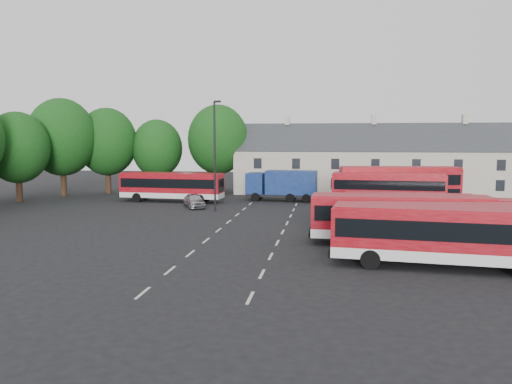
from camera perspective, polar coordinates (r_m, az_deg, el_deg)
ground at (r=36.97m, az=-4.98°, el=-4.93°), size 140.00×140.00×0.00m
lane_markings at (r=38.42m, az=-0.66°, el=-4.48°), size 5.15×33.80×0.01m
treeline at (r=61.94m, az=-19.85°, el=5.39°), size 29.92×32.59×12.01m
terrace_houses at (r=65.63m, az=13.20°, el=3.14°), size 35.70×7.13×10.06m
bus_row_a at (r=29.04m, az=20.65°, el=-4.26°), size 12.17×3.99×3.38m
bus_row_b at (r=31.82m, az=21.39°, el=-3.61°), size 11.52×3.64×3.20m
bus_row_c at (r=34.60m, az=16.13°, el=-2.56°), size 11.75×2.76×3.32m
bus_row_d at (r=38.89m, az=20.49°, el=-2.25°), size 9.99×3.03×2.78m
bus_row_e at (r=41.03m, az=16.95°, el=-1.70°), size 10.06×3.19×2.80m
bus_dd_south at (r=46.19m, az=14.80°, el=-0.03°), size 9.93×2.89×4.02m
bus_dd_north at (r=48.64m, az=16.00°, el=0.54°), size 11.10×3.61×4.47m
bus_north at (r=56.74m, az=-9.60°, el=0.86°), size 11.70×3.46×3.26m
box_truck at (r=56.85m, az=3.05°, el=0.94°), size 8.12×3.14×3.47m
silver_car at (r=51.77m, az=-7.07°, el=-0.98°), size 3.44×4.54×1.44m
lamppost at (r=48.53m, az=-4.71°, el=4.49°), size 0.75×0.38×10.70m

